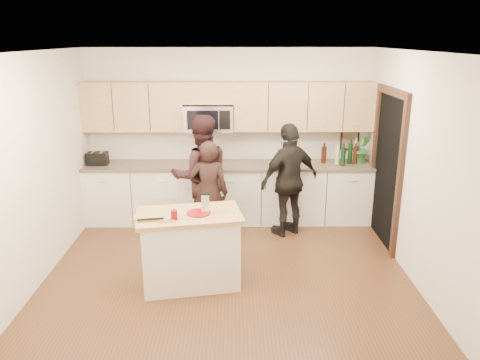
{
  "coord_description": "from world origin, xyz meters",
  "views": [
    {
      "loc": [
        0.1,
        -5.41,
        2.85
      ],
      "look_at": [
        0.16,
        0.35,
        1.09
      ],
      "focal_mm": 35.0,
      "sensor_mm": 36.0,
      "label": 1
    }
  ],
  "objects_px": {
    "woman_left": "(209,194)",
    "woman_right": "(289,180)",
    "woman_center": "(201,176)",
    "island": "(190,249)",
    "toaster": "(97,159)"
  },
  "relations": [
    {
      "from": "woman_left",
      "to": "woman_right",
      "type": "xyz_separation_m",
      "value": [
        1.16,
        0.35,
        0.09
      ]
    },
    {
      "from": "woman_left",
      "to": "woman_center",
      "type": "xyz_separation_m",
      "value": [
        -0.13,
        0.35,
        0.15
      ]
    },
    {
      "from": "island",
      "to": "woman_right",
      "type": "relative_size",
      "value": 0.77
    },
    {
      "from": "toaster",
      "to": "woman_center",
      "type": "height_order",
      "value": "woman_center"
    },
    {
      "from": "island",
      "to": "woman_right",
      "type": "xyz_separation_m",
      "value": [
        1.33,
        1.49,
        0.39
      ]
    },
    {
      "from": "island",
      "to": "woman_right",
      "type": "height_order",
      "value": "woman_right"
    },
    {
      "from": "island",
      "to": "woman_center",
      "type": "xyz_separation_m",
      "value": [
        0.04,
        1.48,
        0.45
      ]
    },
    {
      "from": "island",
      "to": "woman_left",
      "type": "relative_size",
      "value": 0.86
    },
    {
      "from": "woman_right",
      "to": "island",
      "type": "bearing_deg",
      "value": 16.23
    },
    {
      "from": "island",
      "to": "woman_left",
      "type": "distance_m",
      "value": 1.18
    },
    {
      "from": "toaster",
      "to": "woman_right",
      "type": "height_order",
      "value": "woman_right"
    },
    {
      "from": "island",
      "to": "toaster",
      "type": "xyz_separation_m",
      "value": [
        -1.61,
        2.03,
        0.58
      ]
    },
    {
      "from": "toaster",
      "to": "woman_left",
      "type": "relative_size",
      "value": 0.21
    },
    {
      "from": "woman_left",
      "to": "woman_center",
      "type": "height_order",
      "value": "woman_center"
    },
    {
      "from": "island",
      "to": "woman_center",
      "type": "height_order",
      "value": "woman_center"
    }
  ]
}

